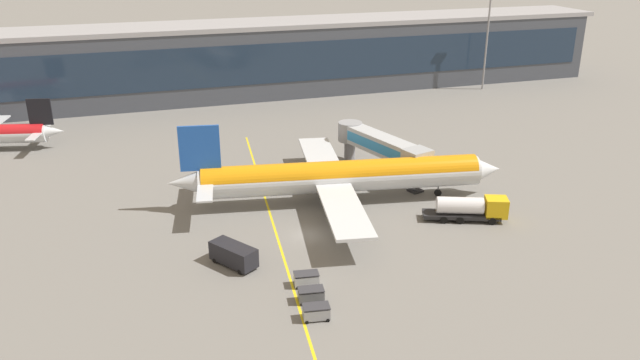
% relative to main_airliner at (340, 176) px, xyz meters
% --- Properties ---
extents(ground_plane, '(700.00, 700.00, 0.00)m').
position_rel_main_airliner_xyz_m(ground_plane, '(-7.31, -8.53, -3.85)').
color(ground_plane, slate).
extents(apron_lead_in_line, '(9.27, 79.53, 0.01)m').
position_rel_main_airliner_xyz_m(apron_lead_in_line, '(-10.88, -6.53, -3.85)').
color(apron_lead_in_line, yellow).
rests_on(apron_lead_in_line, ground_plane).
extents(terminal_building, '(182.80, 16.34, 16.43)m').
position_rel_main_airliner_xyz_m(terminal_building, '(-3.30, 65.25, 4.38)').
color(terminal_building, '#424751').
rests_on(terminal_building, ground_plane).
extents(main_airliner, '(46.67, 37.23, 11.95)m').
position_rel_main_airliner_xyz_m(main_airliner, '(0.00, 0.00, 0.00)').
color(main_airliner, silver).
rests_on(main_airliner, ground_plane).
extents(jet_bridge, '(8.55, 19.57, 6.54)m').
position_rel_main_airliner_xyz_m(jet_bridge, '(9.46, 8.53, 0.98)').
color(jet_bridge, '#B2B7BC').
rests_on(jet_bridge, ground_plane).
extents(fuel_tanker, '(10.96, 6.30, 3.25)m').
position_rel_main_airliner_xyz_m(fuel_tanker, '(14.31, -11.01, -2.11)').
color(fuel_tanker, '#232326').
rests_on(fuel_tanker, ground_plane).
extents(lavatory_truck, '(5.09, 6.12, 2.50)m').
position_rel_main_airliner_xyz_m(lavatory_truck, '(-17.39, -13.37, -2.43)').
color(lavatory_truck, black).
rests_on(lavatory_truck, ground_plane).
extents(baggage_cart_0, '(2.84, 1.95, 1.48)m').
position_rel_main_airliner_xyz_m(baggage_cart_0, '(-11.78, -26.35, -3.07)').
color(baggage_cart_0, gray).
rests_on(baggage_cart_0, ground_plane).
extents(baggage_cart_1, '(2.84, 1.95, 1.48)m').
position_rel_main_airliner_xyz_m(baggage_cart_1, '(-11.33, -23.18, -3.07)').
color(baggage_cart_1, '#595B60').
rests_on(baggage_cart_1, ground_plane).
extents(baggage_cart_2, '(2.84, 1.95, 1.48)m').
position_rel_main_airliner_xyz_m(baggage_cart_2, '(-10.88, -20.01, -3.07)').
color(baggage_cart_2, '#B2B7BC').
rests_on(baggage_cart_2, ground_plane).
extents(apron_light_mast_1, '(2.80, 0.50, 21.84)m').
position_rel_main_airliner_xyz_m(apron_light_mast_1, '(55.42, 53.30, 9.02)').
color(apron_light_mast_1, gray).
rests_on(apron_light_mast_1, ground_plane).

